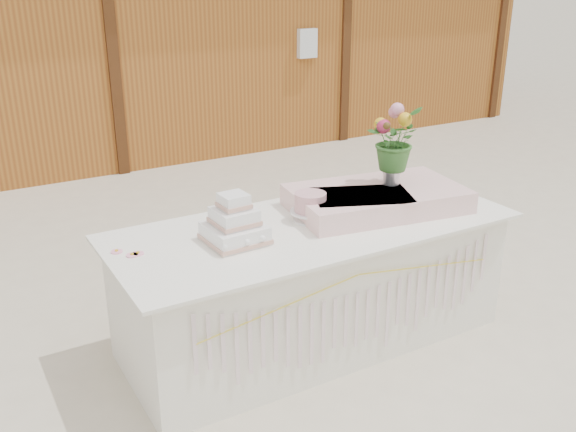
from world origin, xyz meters
name	(u,v)px	position (x,y,z in m)	size (l,w,h in m)	color
ground	(312,337)	(0.00, 0.00, 0.00)	(80.00, 80.00, 0.00)	beige
barn	(65,9)	(-0.01, 5.99, 1.68)	(12.60, 4.60, 3.30)	#975C1F
cake_table	(313,283)	(0.00, 0.00, 0.39)	(2.40, 1.00, 0.77)	white
wedding_cake	(235,226)	(-0.51, 0.00, 0.86)	(0.32, 0.32, 0.28)	white
pink_cake_stand	(310,205)	(0.01, 0.06, 0.87)	(0.24, 0.24, 0.17)	white
satin_runner	(377,199)	(0.48, 0.02, 0.84)	(1.05, 0.61, 0.13)	beige
flower_vase	(391,173)	(0.60, 0.05, 0.97)	(0.11, 0.11, 0.14)	silver
bouquet	(394,132)	(0.60, 0.05, 1.24)	(0.34, 0.30, 0.38)	#38712D
loose_flowers	(134,257)	(-1.06, 0.06, 0.78)	(0.12, 0.30, 0.02)	#FC9ABB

